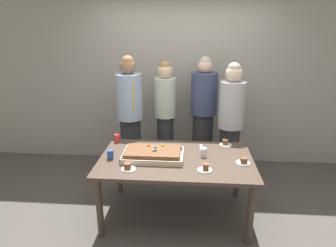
{
  "coord_description": "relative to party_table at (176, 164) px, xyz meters",
  "views": [
    {
      "loc": [
        0.14,
        -2.98,
        2.13
      ],
      "look_at": [
        -0.1,
        0.15,
        1.08
      ],
      "focal_mm": 31.66,
      "sensor_mm": 36.0,
      "label": 1
    }
  ],
  "objects": [
    {
      "name": "ground_plane",
      "position": [
        0.0,
        0.0,
        -0.65
      ],
      "size": [
        12.0,
        12.0,
        0.0
      ],
      "primitive_type": "plane",
      "color": "#4C4742"
    },
    {
      "name": "interior_back_panel",
      "position": [
        0.0,
        1.6,
        0.85
      ],
      "size": [
        8.0,
        0.12,
        3.0
      ],
      "primitive_type": "cube",
      "color": "#9E998E",
      "rests_on": "ground_plane"
    },
    {
      "name": "party_table",
      "position": [
        0.0,
        0.0,
        0.0
      ],
      "size": [
        1.69,
        1.03,
        0.73
      ],
      "color": "#47382D",
      "rests_on": "ground_plane"
    },
    {
      "name": "sheet_cake",
      "position": [
        -0.25,
        -0.01,
        0.12
      ],
      "size": [
        0.66,
        0.42,
        0.12
      ],
      "color": "beige",
      "rests_on": "party_table"
    },
    {
      "name": "plated_slice_near_left",
      "position": [
        0.31,
        -0.27,
        0.1
      ],
      "size": [
        0.15,
        0.15,
        0.08
      ],
      "color": "white",
      "rests_on": "party_table"
    },
    {
      "name": "plated_slice_near_right",
      "position": [
        0.58,
        0.41,
        0.1
      ],
      "size": [
        0.15,
        0.15,
        0.07
      ],
      "color": "white",
      "rests_on": "party_table"
    },
    {
      "name": "plated_slice_far_left",
      "position": [
        0.72,
        -0.08,
        0.1
      ],
      "size": [
        0.15,
        0.15,
        0.07
      ],
      "color": "white",
      "rests_on": "party_table"
    },
    {
      "name": "plated_slice_far_right",
      "position": [
        -0.47,
        -0.31,
        0.1
      ],
      "size": [
        0.15,
        0.15,
        0.07
      ],
      "color": "white",
      "rests_on": "party_table"
    },
    {
      "name": "drink_cup_nearest",
      "position": [
        0.3,
        0.07,
        0.13
      ],
      "size": [
        0.07,
        0.07,
        0.1
      ],
      "primitive_type": "cylinder",
      "color": "white",
      "rests_on": "party_table"
    },
    {
      "name": "drink_cup_middle",
      "position": [
        -0.72,
        -0.07,
        0.13
      ],
      "size": [
        0.07,
        0.07,
        0.1
      ],
      "primitive_type": "cylinder",
      "color": "#2D5199",
      "rests_on": "party_table"
    },
    {
      "name": "drink_cup_far_end",
      "position": [
        -0.76,
        0.42,
        0.13
      ],
      "size": [
        0.07,
        0.07,
        0.1
      ],
      "primitive_type": "cylinder",
      "color": "red",
      "rests_on": "party_table"
    },
    {
      "name": "cake_server_utensil",
      "position": [
        0.29,
        0.3,
        0.08
      ],
      "size": [
        0.03,
        0.2,
        0.01
      ],
      "primitive_type": "cube",
      "color": "silver",
      "rests_on": "party_table"
    },
    {
      "name": "person_serving_front",
      "position": [
        -0.69,
        0.91,
        0.26
      ],
      "size": [
        0.36,
        0.36,
        1.75
      ],
      "rotation": [
        0.0,
        0.0,
        -1.13
      ],
      "color": "#28282D",
      "rests_on": "ground_plane"
    },
    {
      "name": "person_green_shirt_behind",
      "position": [
        -0.21,
        1.09,
        0.23
      ],
      "size": [
        0.3,
        0.3,
        1.66
      ],
      "rotation": [
        0.0,
        0.0,
        -1.61
      ],
      "color": "#28282D",
      "rests_on": "ground_plane"
    },
    {
      "name": "person_striped_tie_right",
      "position": [
        0.34,
        1.19,
        0.23
      ],
      "size": [
        0.38,
        0.38,
        1.72
      ],
      "rotation": [
        0.0,
        0.0,
        -2.03
      ],
      "color": "#28282D",
      "rests_on": "ground_plane"
    },
    {
      "name": "person_far_right_suit",
      "position": [
        0.69,
        0.83,
        0.23
      ],
      "size": [
        0.34,
        0.34,
        1.68
      ],
      "rotation": [
        0.0,
        0.0,
        -2.41
      ],
      "color": "#28282D",
      "rests_on": "ground_plane"
    }
  ]
}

